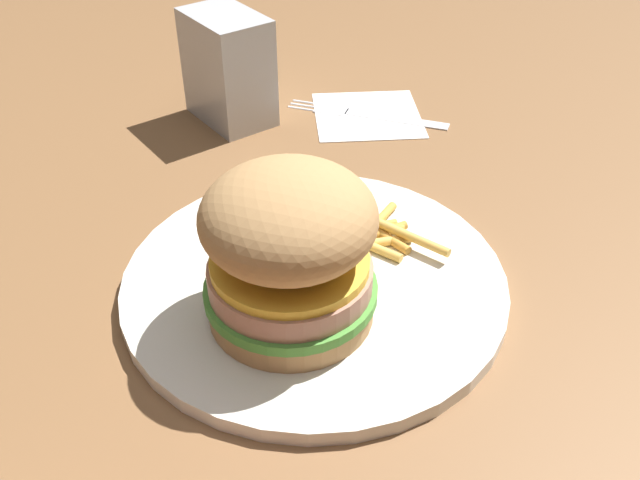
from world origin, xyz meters
The scene contains 7 objects.
ground_plane centered at (0.00, 0.00, 0.00)m, with size 1.60×1.60×0.00m, color brown.
plate centered at (-0.01, 0.00, 0.01)m, with size 0.28×0.28×0.01m, color silver.
sandwich centered at (-0.03, -0.04, 0.07)m, with size 0.12×0.12×0.11m.
fries_pile centered at (0.03, 0.05, 0.02)m, with size 0.10×0.08×0.01m.
napkin centered at (0.04, 0.28, 0.00)m, with size 0.11×0.11×0.00m, color white.
fork centered at (0.04, 0.28, 0.00)m, with size 0.17×0.07×0.00m.
napkin_dispenser centered at (-0.10, 0.27, 0.05)m, with size 0.09×0.06×0.11m, color #B7BABF.
Camera 1 is at (-0.00, -0.39, 0.34)m, focal length 38.96 mm.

